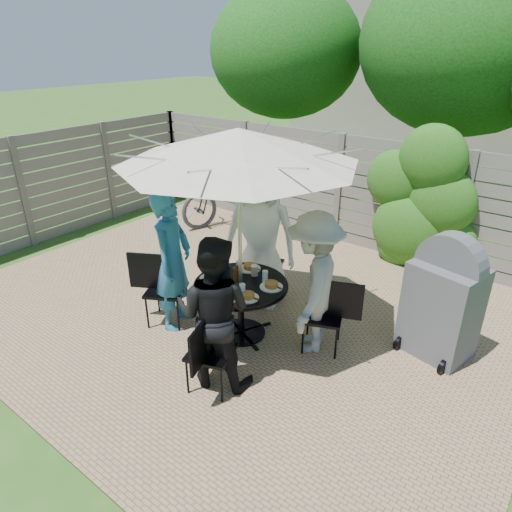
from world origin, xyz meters
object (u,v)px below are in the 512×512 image
Objects in this scene: person_back at (261,234)px; person_left at (173,262)px; patio_table at (241,299)px; chair_front at (211,367)px; plate_back at (250,267)px; chair_right at (323,329)px; bbq_grill at (443,302)px; person_right at (314,284)px; bicycle at (232,194)px; plate_extra at (248,296)px; coffee_cup at (254,271)px; glass_right at (265,276)px; person_front at (214,313)px; chair_left at (166,302)px; glass_left at (216,279)px; glass_back at (239,266)px; plate_front at (230,297)px; chair_back at (263,276)px; plate_left at (211,277)px; syrup_jug at (237,274)px; glass_front at (242,290)px; umbrella at (238,146)px; plate_right at (271,285)px.

person_left is (-0.47, -1.07, -0.11)m from person_back.
chair_front reaches higher than patio_table.
person_back is 7.41× the size of plate_back.
bbq_grill is at bearing -168.08° from chair_right.
person_right reaches higher than bicycle.
person_back is 1.18m from person_right.
plate_extra is at bearing -65.22° from person_right.
glass_right is at bearing -14.55° from coffee_cup.
person_front is at bearing -84.27° from glass_right.
chair_left is 1.93m from chair_right.
person_front is at bearing -49.05° from glass_left.
glass_back is at bearing -84.50° from person_front.
person_back is (-0.30, 0.77, 0.48)m from patio_table.
person_right reaches higher than plate_front.
bbq_grill reaches higher than glass_right.
bicycle is (-2.85, 3.70, 0.29)m from chair_front.
bbq_grill reaches higher than chair_left.
person_left is 1.66m from person_right.
glass_back is at bearing -3.99° from chair_back.
glass_back is 1.17× the size of coffee_cup.
bicycle is (-2.17, 2.93, -0.17)m from plate_left.
patio_table is 0.72× the size of person_back.
patio_table is 8.62× the size of syrup_jug.
plate_back is (-1.03, -0.01, 0.46)m from chair_right.
chair_left is 0.59m from person_left.
person_left reaches higher than person_right.
person_left is 1.89m from chair_right.
chair_left is 1.06× the size of chair_front.
chair_right is 1.33m from glass_left.
chair_left is 1.20m from glass_front.
bbq_grill is (2.12, 0.86, -0.11)m from glass_back.
coffee_cup is at bearing -106.77° from person_right.
plate_extra is (0.28, -0.21, 0.24)m from patio_table.
glass_left is at bearing -136.75° from umbrella.
coffee_cup is at bearing 46.81° from plate_left.
chair_front reaches higher than coffee_cup.
person_front is 0.91m from plate_right.
bicycle is at bearing 131.22° from syrup_jug.
chair_back is 0.57× the size of person_left.
glass_right is 0.88× the size of syrup_jug.
plate_front is (1.03, 0.02, 0.44)m from chair_left.
bicycle reaches higher than glass_back.
glass_left is (-0.48, 0.02, 0.05)m from plate_extra.
person_left is at bearing -155.04° from syrup_jug.
person_right reaches higher than person_front.
person_front is at bearing -64.85° from syrup_jug.
chair_front reaches higher than plate_extra.
bicycle is at bearing 7.93° from person_left.
chair_front is 3.36× the size of plate_front.
plate_front is (0.13, -0.34, -1.52)m from umbrella.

